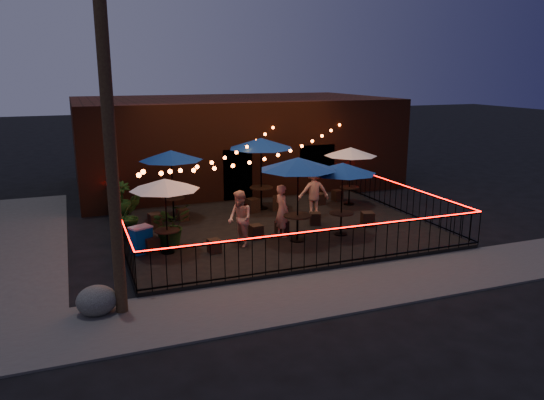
{
  "coord_description": "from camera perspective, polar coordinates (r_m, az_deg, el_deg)",
  "views": [
    {
      "loc": [
        -6.17,
        -13.87,
        5.23
      ],
      "look_at": [
        -0.08,
        2.0,
        1.06
      ],
      "focal_mm": 35.0,
      "sensor_mm": 36.0,
      "label": 1
    }
  ],
  "objects": [
    {
      "name": "cafe_table_5",
      "position": [
        20.46,
        8.46,
        5.09
      ],
      "size": [
        2.57,
        2.57,
        2.24
      ],
      "rotation": [
        0.0,
        0.0,
        0.33
      ],
      "color": "black",
      "rests_on": "patio"
    },
    {
      "name": "fence_right",
      "position": [
        19.94,
        13.75,
        0.13
      ],
      "size": [
        0.04,
        8.0,
        1.04
      ],
      "rotation": [
        0.0,
        0.0,
        1.57
      ],
      "color": "black",
      "rests_on": "patio"
    },
    {
      "name": "patio",
      "position": [
        17.79,
        0.23,
        -3.07
      ],
      "size": [
        10.0,
        8.0,
        0.15
      ],
      "primitive_type": "cube",
      "color": "black",
      "rests_on": "ground"
    },
    {
      "name": "bistro_chair_9",
      "position": [
        18.05,
        10.24,
        -2.02
      ],
      "size": [
        0.48,
        0.48,
        0.47
      ],
      "primitive_type": "cube",
      "rotation": [
        0.0,
        0.0,
        2.88
      ],
      "color": "black",
      "rests_on": "patio"
    },
    {
      "name": "bistro_chair_3",
      "position": [
        18.63,
        -9.61,
        -1.57
      ],
      "size": [
        0.42,
        0.42,
        0.42
      ],
      "primitive_type": "cube",
      "rotation": [
        0.0,
        0.0,
        3.35
      ],
      "color": "black",
      "rests_on": "patio"
    },
    {
      "name": "cafe_table_4",
      "position": [
        16.53,
        7.62,
        3.31
      ],
      "size": [
        2.64,
        2.64,
        2.31
      ],
      "rotation": [
        0.0,
        0.0,
        -0.31
      ],
      "color": "black",
      "rests_on": "patio"
    },
    {
      "name": "bistro_chair_5",
      "position": [
        16.98,
        1.07,
        -2.91
      ],
      "size": [
        0.44,
        0.44,
        0.41
      ],
      "primitive_type": "cube",
      "rotation": [
        0.0,
        0.0,
        3.5
      ],
      "color": "black",
      "rests_on": "patio"
    },
    {
      "name": "potted_shrub_a",
      "position": [
        15.92,
        -10.88,
        -2.63
      ],
      "size": [
        1.42,
        1.32,
        1.3
      ],
      "primitive_type": "imported",
      "rotation": [
        0.0,
        0.0,
        0.3
      ],
      "color": "#16350D",
      "rests_on": "patio"
    },
    {
      "name": "patron_b",
      "position": [
        15.59,
        -3.47,
        -2.04
      ],
      "size": [
        0.78,
        0.92,
        1.68
      ],
      "primitive_type": "imported",
      "rotation": [
        0.0,
        0.0,
        -1.37
      ],
      "color": "#D7A990",
      "rests_on": "patio"
    },
    {
      "name": "fence_front",
      "position": [
        14.14,
        6.14,
        -5.15
      ],
      "size": [
        10.0,
        0.04,
        1.04
      ],
      "color": "black",
      "rests_on": "patio"
    },
    {
      "name": "festoon_lights",
      "position": [
        16.63,
        -2.63,
        4.38
      ],
      "size": [
        10.02,
        8.72,
        1.32
      ],
      "color": "#FF5516",
      "rests_on": "ground"
    },
    {
      "name": "patron_c",
      "position": [
        18.86,
        4.47,
        0.93
      ],
      "size": [
        1.22,
        0.78,
        1.8
      ],
      "primitive_type": "imported",
      "rotation": [
        0.0,
        0.0,
        3.04
      ],
      "color": "#D5AE8F",
      "rests_on": "patio"
    },
    {
      "name": "patron_a",
      "position": [
        16.53,
        1.07,
        -1.15
      ],
      "size": [
        0.48,
        0.65,
        1.65
      ],
      "primitive_type": "imported",
      "rotation": [
        0.0,
        0.0,
        1.72
      ],
      "color": "beige",
      "rests_on": "patio"
    },
    {
      "name": "bistro_chair_2",
      "position": [
        18.0,
        -12.44,
        -2.16
      ],
      "size": [
        0.46,
        0.46,
        0.48
      ],
      "primitive_type": "cube",
      "rotation": [
        0.0,
        0.0,
        0.16
      ],
      "color": "black",
      "rests_on": "patio"
    },
    {
      "name": "ground",
      "position": [
        16.06,
        2.83,
        -5.25
      ],
      "size": [
        110.0,
        110.0,
        0.0
      ],
      "primitive_type": "plane",
      "color": "black",
      "rests_on": "ground"
    },
    {
      "name": "boulder",
      "position": [
        12.36,
        -18.35,
        -10.23
      ],
      "size": [
        0.95,
        0.83,
        0.69
      ],
      "primitive_type": "ellipsoid",
      "rotation": [
        0.0,
        0.0,
        -0.09
      ],
      "color": "#42413D",
      "rests_on": "ground"
    },
    {
      "name": "cooler",
      "position": [
        15.59,
        -13.9,
        -4.13
      ],
      "size": [
        0.71,
        0.63,
        0.78
      ],
      "rotation": [
        0.0,
        0.0,
        0.43
      ],
      "color": "#0647A4",
      "rests_on": "patio"
    },
    {
      "name": "sidewalk",
      "position": [
        13.34,
        8.54,
        -9.35
      ],
      "size": [
        18.0,
        2.5,
        0.05
      ],
      "primitive_type": "cube",
      "color": "#474441",
      "rests_on": "ground"
    },
    {
      "name": "bistro_chair_8",
      "position": [
        17.96,
        4.66,
        -2.01
      ],
      "size": [
        0.45,
        0.45,
        0.41
      ],
      "primitive_type": "cube",
      "rotation": [
        0.0,
        0.0,
        -0.35
      ],
      "color": "black",
      "rests_on": "patio"
    },
    {
      "name": "fence_left",
      "position": [
        16.56,
        -16.13,
        -2.79
      ],
      "size": [
        0.04,
        8.0,
        1.04
      ],
      "rotation": [
        0.0,
        0.0,
        1.57
      ],
      "color": "black",
      "rests_on": "patio"
    },
    {
      "name": "bistro_chair_0",
      "position": [
        15.56,
        -12.81,
        -4.77
      ],
      "size": [
        0.45,
        0.45,
        0.45
      ],
      "primitive_type": "cube",
      "rotation": [
        0.0,
        0.0,
        0.23
      ],
      "color": "black",
      "rests_on": "patio"
    },
    {
      "name": "potted_shrub_b",
      "position": [
        17.0,
        -14.99,
        -1.57
      ],
      "size": [
        0.96,
        0.87,
        1.44
      ],
      "primitive_type": "imported",
      "rotation": [
        0.0,
        0.0,
        0.35
      ],
      "color": "#0E350B",
      "rests_on": "patio"
    },
    {
      "name": "bistro_chair_11",
      "position": [
        21.37,
        7.04,
        0.5
      ],
      "size": [
        0.4,
        0.4,
        0.42
      ],
      "primitive_type": "cube",
      "rotation": [
        0.0,
        0.0,
        3.26
      ],
      "color": "black",
      "rests_on": "patio"
    },
    {
      "name": "bistro_chair_10",
      "position": [
        20.7,
        5.15,
        0.13
      ],
      "size": [
        0.46,
        0.46,
        0.43
      ],
      "primitive_type": "cube",
      "rotation": [
        0.0,
        0.0,
        0.32
      ],
      "color": "black",
      "rests_on": "patio"
    },
    {
      "name": "cafe_table_2",
      "position": [
        15.75,
        2.83,
        3.8
      ],
      "size": [
        2.45,
        2.45,
        2.58
      ],
      "rotation": [
        0.0,
        0.0,
        0.05
      ],
      "color": "black",
      "rests_on": "patio"
    },
    {
      "name": "bistro_chair_6",
      "position": [
        19.49,
        -2.1,
        -0.57
      ],
      "size": [
        0.51,
        0.51,
        0.5
      ],
      "primitive_type": "cube",
      "rotation": [
        0.0,
        0.0,
        0.22
      ],
      "color": "black",
      "rests_on": "patio"
    },
    {
      "name": "bistro_chair_7",
      "position": [
        19.76,
        0.71,
        -0.35
      ],
      "size": [
        0.57,
        0.57,
        0.51
      ],
      "primitive_type": "cube",
      "rotation": [
        0.0,
        0.0,
        2.75
      ],
      "color": "black",
      "rests_on": "patio"
    },
    {
      "name": "potted_shrub_c",
      "position": [
        19.87,
        -15.92,
        0.19
      ],
      "size": [
        0.73,
        0.73,
        1.19
      ],
      "primitive_type": "imported",
      "rotation": [
        0.0,
        0.0,
        0.1
      ],
      "color": "#153F0C",
      "rests_on": "patio"
    },
    {
      "name": "bistro_chair_4",
      "position": [
        16.44,
        -1.73,
        -3.43
      ],
      "size": [
        0.41,
        0.41,
        0.44
      ],
      "primitive_type": "cube",
      "rotation": [
        0.0,
        0.0,
        0.12
      ],
      "color": "black",
      "rests_on": "patio"
    },
    {
      "name": "cafe_table_3",
      "position": [
        19.54,
        -1.18,
        6.02
      ],
      "size": [
        2.58,
        2.58,
        2.68
      ],
      "rotation": [
        0.0,
        0.0,
        0.07
      ],
      "color": "black",
      "rests_on": "patio"
    },
    {
      "name": "utility_pole",
      "position": [
        11.36,
        -17.11,
        6.96
      ],
      "size": [
        0.26,
        0.26,
        8.0
      ],
      "primitive_type": "cylinder",
      "color": "#382017",
      "rests_on": "ground"
    },
    {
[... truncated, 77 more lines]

